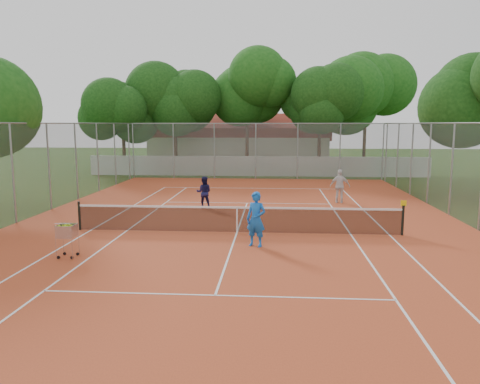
# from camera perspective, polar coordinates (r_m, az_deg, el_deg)

# --- Properties ---
(ground) EXTENTS (120.00, 120.00, 0.00)m
(ground) POSITION_cam_1_polar(r_m,az_deg,el_deg) (17.23, -0.36, -5.00)
(ground) COLOR #1E3C10
(ground) RESTS_ON ground
(court_pad) EXTENTS (18.00, 34.00, 0.02)m
(court_pad) POSITION_cam_1_polar(r_m,az_deg,el_deg) (17.23, -0.36, -4.97)
(court_pad) COLOR #B94824
(court_pad) RESTS_ON ground
(court_lines) EXTENTS (10.98, 23.78, 0.01)m
(court_lines) POSITION_cam_1_polar(r_m,az_deg,el_deg) (17.23, -0.37, -4.93)
(court_lines) COLOR white
(court_lines) RESTS_ON court_pad
(tennis_net) EXTENTS (11.88, 0.10, 0.98)m
(tennis_net) POSITION_cam_1_polar(r_m,az_deg,el_deg) (17.12, -0.37, -3.34)
(tennis_net) COLOR black
(tennis_net) RESTS_ON court_pad
(perimeter_fence) EXTENTS (18.00, 34.00, 4.00)m
(perimeter_fence) POSITION_cam_1_polar(r_m,az_deg,el_deg) (16.89, -0.37, 1.62)
(perimeter_fence) COLOR slate
(perimeter_fence) RESTS_ON ground
(boundary_wall) EXTENTS (26.00, 0.30, 1.50)m
(boundary_wall) POSITION_cam_1_polar(r_m,az_deg,el_deg) (35.89, 2.04, 3.16)
(boundary_wall) COLOR silver
(boundary_wall) RESTS_ON ground
(clubhouse) EXTENTS (16.40, 9.00, 4.40)m
(clubhouse) POSITION_cam_1_polar(r_m,az_deg,el_deg) (45.87, 0.01, 6.11)
(clubhouse) COLOR beige
(clubhouse) RESTS_ON ground
(tropical_trees) EXTENTS (29.00, 19.00, 10.00)m
(tropical_trees) POSITION_cam_1_polar(r_m,az_deg,el_deg) (38.75, 2.24, 9.83)
(tropical_trees) COLOR #0F360D
(tropical_trees) RESTS_ON ground
(player_near) EXTENTS (0.76, 0.64, 1.79)m
(player_near) POSITION_cam_1_polar(r_m,az_deg,el_deg) (15.14, 1.97, -3.34)
(player_near) COLOR blue
(player_near) RESTS_ON court_pad
(player_far_left) EXTENTS (0.76, 0.61, 1.50)m
(player_far_left) POSITION_cam_1_polar(r_m,az_deg,el_deg) (22.10, -4.42, -0.03)
(player_far_left) COLOR #161643
(player_far_left) RESTS_ON court_pad
(player_far_right) EXTENTS (1.04, 0.56, 1.69)m
(player_far_right) POSITION_cam_1_polar(r_m,az_deg,el_deg) (24.00, 12.09, 0.70)
(player_far_right) COLOR silver
(player_far_right) RESTS_ON court_pad
(ball_hopper) EXTENTS (0.60, 0.60, 1.10)m
(ball_hopper) POSITION_cam_1_polar(r_m,az_deg,el_deg) (14.84, -20.31, -5.46)
(ball_hopper) COLOR silver
(ball_hopper) RESTS_ON court_pad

